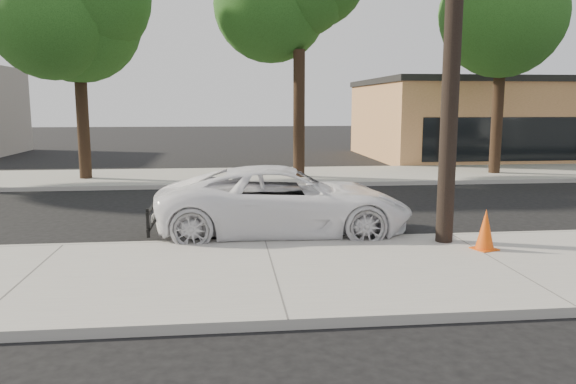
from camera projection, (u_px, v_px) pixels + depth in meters
name	position (u px, v px, depth m)	size (l,w,h in m)	color
ground	(259.00, 224.00, 13.65)	(120.00, 120.00, 0.00)	black
near_sidewalk	(274.00, 274.00, 9.42)	(90.00, 4.40, 0.15)	gray
far_sidewalk	(246.00, 177.00, 21.98)	(90.00, 5.00, 0.15)	gray
curb_near	(265.00, 242.00, 11.58)	(90.00, 0.12, 0.16)	#9E9B93
building_main	(532.00, 120.00, 30.79)	(18.00, 10.00, 4.00)	#AD7948
utility_pole	(454.00, 8.00, 10.66)	(1.40, 0.34, 9.00)	black
tree_b	(81.00, 12.00, 19.97)	(4.34, 4.20, 8.45)	black
tree_d	(510.00, 13.00, 21.58)	(4.50, 4.35, 8.75)	black
police_cruiser	(285.00, 201.00, 12.43)	(2.57, 5.56, 1.55)	white
traffic_cone	(485.00, 230.00, 10.68)	(0.51, 0.51, 0.79)	#DA4B0B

